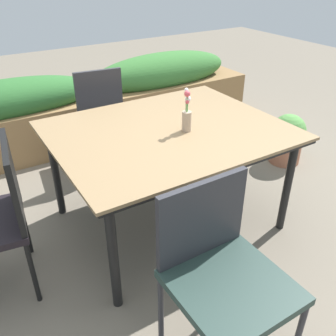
% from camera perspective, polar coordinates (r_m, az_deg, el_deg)
% --- Properties ---
extents(ground_plane, '(12.00, 12.00, 0.00)m').
position_cam_1_polar(ground_plane, '(2.74, 0.12, -8.39)').
color(ground_plane, '#756B5B').
extents(dining_table, '(1.47, 1.19, 0.74)m').
position_cam_1_polar(dining_table, '(2.41, -0.00, 4.85)').
color(dining_table, '#8C704C').
rests_on(dining_table, ground).
extents(chair_near_left, '(0.49, 0.49, 0.89)m').
position_cam_1_polar(chair_near_left, '(1.68, 8.19, -15.00)').
color(chair_near_left, '#253A34').
rests_on(chair_near_left, ground).
extents(chair_far_side, '(0.45, 0.45, 0.93)m').
position_cam_1_polar(chair_far_side, '(3.24, -10.78, 8.20)').
color(chair_far_side, '#2E2E40').
rests_on(chair_far_side, ground).
extents(flower_vase, '(0.06, 0.06, 0.28)m').
position_cam_1_polar(flower_vase, '(2.32, 2.93, 8.23)').
color(flower_vase, tan).
rests_on(flower_vase, dining_table).
extents(planter_box, '(3.59, 0.53, 0.80)m').
position_cam_1_polar(planter_box, '(3.89, -11.12, 9.68)').
color(planter_box, olive).
rests_on(planter_box, ground).
extents(potted_plant, '(0.31, 0.31, 0.47)m').
position_cam_1_polar(potted_plant, '(3.57, 18.02, 4.41)').
color(potted_plant, '#9E6047').
rests_on(potted_plant, ground).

